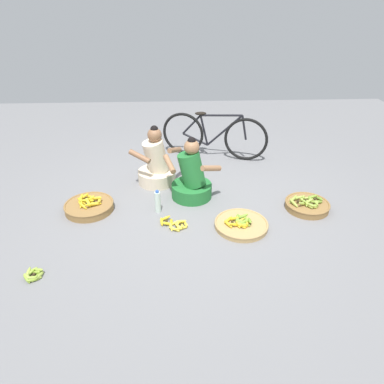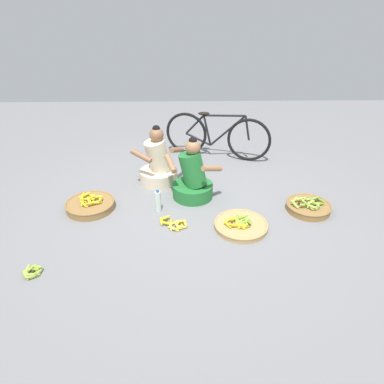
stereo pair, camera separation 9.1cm
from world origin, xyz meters
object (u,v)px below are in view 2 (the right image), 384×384
(vendor_woman_behind, at_px, (158,165))
(water_bottle, at_px, (158,201))
(banana_basket_front_center, at_px, (241,225))
(banana_basket_mid_right, at_px, (308,206))
(bicycle_leaning, at_px, (217,136))
(banana_basket_back_center, at_px, (90,205))
(loose_bananas_back_right, at_px, (32,272))
(loose_bananas_near_vendor, at_px, (175,224))
(vendor_woman_front, at_px, (193,179))

(vendor_woman_behind, xyz_separation_m, water_bottle, (0.04, -0.76, -0.13))
(banana_basket_front_center, height_order, banana_basket_mid_right, banana_basket_mid_right)
(bicycle_leaning, distance_m, banana_basket_front_center, 2.03)
(banana_basket_back_center, xyz_separation_m, water_bottle, (0.84, -0.07, 0.08))
(vendor_woman_behind, distance_m, water_bottle, 0.77)
(banana_basket_back_center, height_order, water_bottle, water_bottle)
(banana_basket_mid_right, height_order, water_bottle, water_bottle)
(banana_basket_mid_right, distance_m, loose_bananas_back_right, 3.13)
(loose_bananas_near_vendor, height_order, water_bottle, water_bottle)
(bicycle_leaning, bearing_deg, vendor_woman_behind, -135.26)
(loose_bananas_back_right, height_order, water_bottle, water_bottle)
(banana_basket_front_center, height_order, loose_bananas_back_right, banana_basket_front_center)
(loose_bananas_back_right, bearing_deg, bicycle_leaning, 54.19)
(vendor_woman_front, height_order, banana_basket_back_center, vendor_woman_front)
(banana_basket_mid_right, relative_size, banana_basket_back_center, 0.91)
(loose_bananas_near_vendor, bearing_deg, vendor_woman_behind, 102.77)
(loose_bananas_back_right, bearing_deg, loose_bananas_near_vendor, 30.08)
(banana_basket_mid_right, bearing_deg, bicycle_leaning, 120.99)
(vendor_woman_front, xyz_separation_m, loose_bananas_near_vendor, (-0.22, -0.65, -0.24))
(vendor_woman_front, xyz_separation_m, bicycle_leaning, (0.41, 1.29, 0.09))
(vendor_woman_behind, height_order, banana_basket_mid_right, vendor_woman_behind)
(banana_basket_mid_right, bearing_deg, banana_basket_back_center, 177.96)
(banana_basket_mid_right, xyz_separation_m, water_bottle, (-1.83, 0.02, 0.08))
(banana_basket_back_center, bearing_deg, water_bottle, -4.82)
(banana_basket_back_center, bearing_deg, loose_bananas_back_right, -103.71)
(vendor_woman_behind, distance_m, loose_bananas_near_vendor, 1.13)
(vendor_woman_behind, relative_size, bicycle_leaning, 0.51)
(banana_basket_front_center, distance_m, loose_bananas_back_right, 2.19)
(water_bottle, bearing_deg, loose_bananas_near_vendor, -57.06)
(banana_basket_front_center, xyz_separation_m, loose_bananas_back_right, (-2.07, -0.70, -0.01))
(banana_basket_mid_right, bearing_deg, loose_bananas_near_vendor, -169.92)
(vendor_woman_front, bearing_deg, loose_bananas_back_right, -137.39)
(bicycle_leaning, xyz_separation_m, loose_bananas_near_vendor, (-0.63, -1.94, -0.33))
(vendor_woman_front, height_order, bicycle_leaning, vendor_woman_front)
(banana_basket_back_center, bearing_deg, vendor_woman_behind, 40.89)
(bicycle_leaning, bearing_deg, banana_basket_front_center, -86.66)
(vendor_woman_front, bearing_deg, vendor_woman_behind, 137.89)
(banana_basket_mid_right, relative_size, loose_bananas_near_vendor, 1.62)
(bicycle_leaning, bearing_deg, loose_bananas_near_vendor, -108.02)
(banana_basket_mid_right, bearing_deg, vendor_woman_behind, 157.19)
(water_bottle, bearing_deg, banana_basket_mid_right, -0.76)
(banana_basket_front_center, bearing_deg, water_bottle, 158.55)
(banana_basket_front_center, bearing_deg, vendor_woman_front, 126.39)
(banana_basket_back_center, relative_size, water_bottle, 2.04)
(vendor_woman_front, xyz_separation_m, banana_basket_mid_right, (1.40, -0.37, -0.21))
(loose_bananas_near_vendor, bearing_deg, loose_bananas_back_right, -149.92)
(bicycle_leaning, relative_size, banana_basket_mid_right, 3.04)
(vendor_woman_front, relative_size, vendor_woman_behind, 0.99)
(vendor_woman_front, distance_m, water_bottle, 0.56)
(banana_basket_mid_right, height_order, loose_bananas_near_vendor, banana_basket_mid_right)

